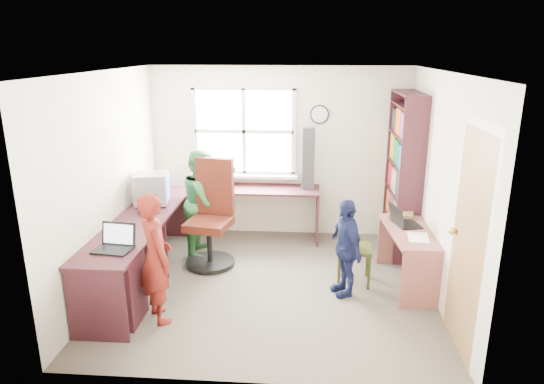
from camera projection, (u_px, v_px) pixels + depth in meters
The scene contains 19 objects.
room at pixel (272, 181), 5.33m from camera, with size 3.64×3.44×2.44m.
l_desk at pixel (149, 256), 5.28m from camera, with size 2.38×2.95×0.75m.
right_desk at pixel (411, 245), 5.49m from camera, with size 0.62×1.19×0.66m.
bookshelf at pixel (403, 178), 6.32m from camera, with size 0.30×1.02×2.10m.
swivel_chair at pixel (212, 220), 6.03m from camera, with size 0.72×0.72×1.32m.
wooden_chair at pixel (349, 243), 5.54m from camera, with size 0.41×0.41×0.90m.
crt_monitor at pixel (152, 189), 6.01m from camera, with size 0.45×0.41×0.39m.
laptop_left at pixel (115, 243), 4.71m from camera, with size 0.39×0.33×0.24m.
laptop_right at pixel (402, 220), 5.59m from camera, with size 0.37×0.41×0.24m.
speaker_a at pixel (144, 207), 5.68m from camera, with size 0.12×0.12×0.18m.
speaker_b at pixel (162, 193), 6.21m from camera, with size 0.10×0.10×0.19m.
cd_tower at pixel (308, 158), 6.64m from camera, with size 0.19×0.17×0.85m.
game_box at pixel (401, 214), 5.88m from camera, with size 0.34×0.34×0.06m.
paper_a at pixel (121, 236), 5.03m from camera, with size 0.29×0.35×0.00m.
paper_b at pixel (418, 237), 5.23m from camera, with size 0.25×0.33×0.00m.
potted_plant at pixel (230, 175), 6.80m from camera, with size 0.17×0.14×0.32m, color #327830.
person_red at pixel (156, 258), 4.73m from camera, with size 0.48×0.32×1.33m, color maroon.
person_green at pixel (203, 202), 6.33m from camera, with size 0.67×0.52×1.38m, color #2D7034.
person_navy at pixel (346, 247), 5.26m from camera, with size 0.64×0.27×1.10m, color #161D47.
Camera 1 is at (0.39, -5.03, 2.64)m, focal length 32.00 mm.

